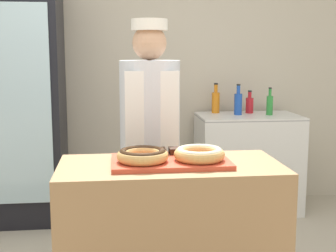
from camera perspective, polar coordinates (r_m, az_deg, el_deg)
The scene contains 14 objects.
wall_back at distance 4.45m, azimuth -3.07°, elevation 7.67°, with size 8.00×0.06×2.70m.
display_counter at distance 2.54m, azimuth 0.27°, elevation -14.42°, with size 1.14×0.56×0.89m.
serving_tray at distance 2.39m, azimuth 0.28°, elevation -4.35°, with size 0.60×0.36×0.02m.
donut_chocolate_glaze at distance 2.33m, azimuth -3.11°, elevation -3.52°, with size 0.26×0.26×0.06m.
donut_light_glaze at distance 2.37m, azimuth 3.84°, elevation -3.34°, with size 0.26×0.26×0.06m.
brownie_back_left at distance 2.51m, azimuth -1.22°, elevation -3.08°, with size 0.08×0.08×0.03m.
brownie_back_right at distance 2.52m, azimuth 1.06°, elevation -3.02°, with size 0.08×0.08×0.03m.
baker_person at distance 3.02m, azimuth -2.18°, elevation -2.13°, with size 0.38×0.38×1.66m.
beverage_fridge at distance 4.17m, azimuth -17.17°, elevation 2.31°, with size 0.66×0.62×1.99m.
chest_freezer at distance 4.37m, azimuth 9.66°, elevation -4.39°, with size 0.91×0.57×0.89m.
bottle_blue at distance 4.28m, azimuth 8.55°, elevation 2.80°, with size 0.07×0.07×0.28m.
bottle_orange at distance 4.38m, azimuth 5.83°, elevation 3.00°, with size 0.07×0.07×0.28m.
bottle_green at distance 4.32m, azimuth 12.29°, elevation 2.60°, with size 0.06×0.06×0.25m.
bottle_red at distance 4.42m, azimuth 9.91°, elevation 2.61°, with size 0.07×0.07×0.21m.
Camera 1 is at (-0.28, -2.31, 1.45)m, focal length 50.00 mm.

